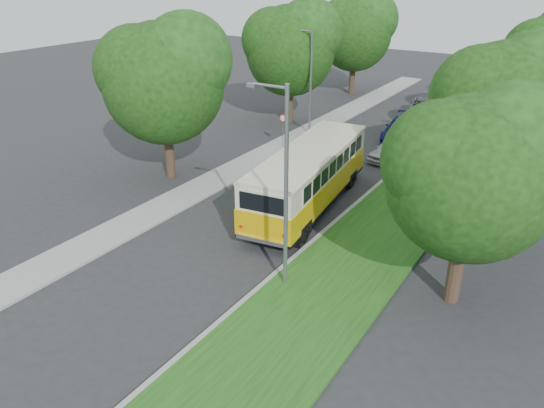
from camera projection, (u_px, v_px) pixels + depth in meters
The scene contains 13 objects.
ground at pixel (234, 234), 25.07m from camera, with size 120.00×120.00×0.00m, color #2A2A2D.
curb at pixel (348, 211), 27.16m from camera, with size 0.20×70.00×0.15m, color gray.
grass_verge at pixel (392, 222), 26.03m from camera, with size 4.50×70.00×0.13m, color #1A4B14.
sidewalk at pixel (217, 179), 31.21m from camera, with size 2.20×70.00×0.12m, color gray.
treeline at pixel (429, 58), 34.95m from camera, with size 24.27×41.91×9.46m.
lamppost_near at pixel (284, 183), 19.29m from camera, with size 1.71×0.16×8.00m.
lamppost_far at pixel (310, 78), 37.96m from camera, with size 1.71×0.16×7.50m.
warning_sign at pixel (283, 125), 35.76m from camera, with size 0.56×0.10×2.50m.
vintage_bus at pixel (308, 179), 27.08m from camera, with size 2.81×10.93×3.25m, color #DEAB07, non-canonical shape.
car_silver at pixel (391, 150), 34.18m from camera, with size 1.58×3.92×1.34m, color silver.
car_white at pixel (411, 129), 38.17m from camera, with size 1.57×4.50×1.48m, color silver.
car_blue at pixel (402, 129), 38.25m from camera, with size 2.11×5.20×1.51m, color navy.
car_grey at pixel (425, 109), 43.32m from camera, with size 2.53×5.49×1.52m, color #53565A.
Camera 1 is at (13.31, -17.87, 11.71)m, focal length 35.00 mm.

